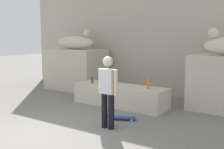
{
  "coord_description": "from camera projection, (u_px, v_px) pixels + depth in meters",
  "views": [
    {
      "loc": [
        4.69,
        -3.96,
        2.17
      ],
      "look_at": [
        0.37,
        2.29,
        1.1
      ],
      "focal_mm": 46.56,
      "sensor_mm": 36.0,
      "label": 1
    }
  ],
  "objects": [
    {
      "name": "skater",
      "position": [
        108.0,
        89.0,
        6.6
      ],
      "size": [
        0.54,
        0.23,
        1.67
      ],
      "rotation": [
        0.0,
        0.0,
        6.22
      ],
      "color": "black",
      "rests_on": "ground_plane"
    },
    {
      "name": "bottle_orange",
      "position": [
        148.0,
        84.0,
        8.22
      ],
      "size": [
        0.08,
        0.08,
        0.32
      ],
      "color": "orange",
      "rests_on": "ledge_block"
    },
    {
      "name": "pedestal_left",
      "position": [
        76.0,
        69.0,
        11.37
      ],
      "size": [
        2.21,
        1.35,
        1.57
      ],
      "primitive_type": "cube",
      "color": "beige",
      "rests_on": "ground_plane"
    },
    {
      "name": "ledge_block",
      "position": [
        120.0,
        96.0,
        8.78
      ],
      "size": [
        2.91,
        0.89,
        0.62
      ],
      "primitive_type": "cube",
      "color": "beige",
      "rests_on": "ground_plane"
    },
    {
      "name": "statue_reclining_left",
      "position": [
        76.0,
        42.0,
        11.2
      ],
      "size": [
        1.66,
        0.78,
        0.78
      ],
      "rotation": [
        0.0,
        0.0,
        0.14
      ],
      "color": "beige",
      "rests_on": "pedestal_left"
    },
    {
      "name": "bottle_brown",
      "position": [
        92.0,
        80.0,
        9.12
      ],
      "size": [
        0.07,
        0.07,
        0.25
      ],
      "color": "#593314",
      "rests_on": "ledge_block"
    },
    {
      "name": "ground_plane",
      "position": [
        37.0,
        137.0,
        6.17
      ],
      "size": [
        40.0,
        40.0,
        0.0
      ],
      "primitive_type": "plane",
      "color": "slate"
    },
    {
      "name": "skateboard",
      "position": [
        120.0,
        117.0,
        7.37
      ],
      "size": [
        0.81,
        0.5,
        0.08
      ],
      "rotation": [
        0.0,
        0.0,
        6.69
      ],
      "color": "navy",
      "rests_on": "ground_plane"
    }
  ]
}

